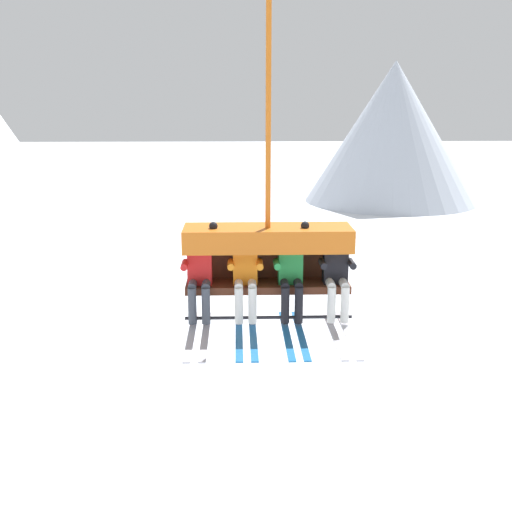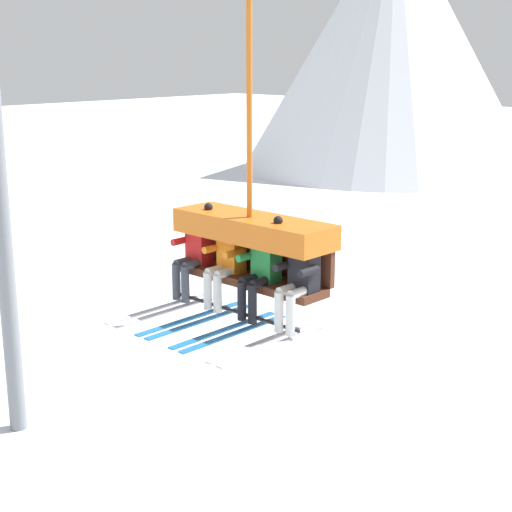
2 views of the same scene
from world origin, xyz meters
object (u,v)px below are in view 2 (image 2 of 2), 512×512
Objects in this scene: skier_orange at (224,261)px; skier_black at (297,279)px; lift_tower_near at (0,210)px; skier_red at (193,251)px; skier_green at (260,268)px; chairlift_chair at (254,236)px.

skier_black is (1.20, 0.00, 0.00)m from skier_orange.
skier_red is at bearing -7.88° from lift_tower_near.
lift_tower_near is at bearing 172.12° from skier_red.
skier_orange is 0.60m from skier_green.
skier_red is 1.80m from skier_black.
chairlift_chair is 0.99m from skier_black.
skier_black is (0.90, -0.22, -0.34)m from chairlift_chair.
skier_red and skier_green have the same top height.
lift_tower_near is 7.66m from chairlift_chair.
skier_green is (7.88, -0.92, 0.51)m from lift_tower_near.
skier_red is (-0.90, -0.21, -0.32)m from chairlift_chair.
skier_orange and skier_black have the same top height.
lift_tower_near is 5.36× the size of skier_orange.
skier_green is (0.30, -0.21, -0.32)m from chairlift_chair.
skier_green is at bearing -35.12° from chairlift_chair.
skier_green is (1.20, 0.00, 0.00)m from skier_red.
chairlift_chair is 2.50× the size of skier_black.
chairlift_chair is at bearing -5.36° from lift_tower_near.
skier_orange is at bearing -7.29° from lift_tower_near.
skier_green is 1.00× the size of skier_black.
lift_tower_near is 7.95m from skier_green.
skier_orange is at bearing -0.66° from skier_red.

